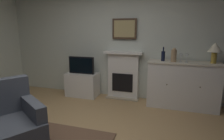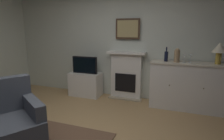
{
  "view_description": "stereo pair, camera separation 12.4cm",
  "coord_description": "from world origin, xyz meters",
  "px_view_note": "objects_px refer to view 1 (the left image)",
  "views": [
    {
      "loc": [
        1.12,
        -2.04,
        1.59
      ],
      "look_at": [
        0.31,
        0.57,
        1.0
      ],
      "focal_mm": 30.32,
      "sensor_mm": 36.0,
      "label": 1
    },
    {
      "loc": [
        1.24,
        -2.0,
        1.59
      ],
      "look_at": [
        0.31,
        0.57,
        1.0
      ],
      "focal_mm": 30.32,
      "sensor_mm": 36.0,
      "label": 2
    }
  ],
  "objects_px": {
    "sideboard_cabinet": "(182,85)",
    "armchair": "(7,123)",
    "tv_set": "(81,65)",
    "fireplace_unit": "(123,75)",
    "wine_glass_center": "(187,56)",
    "tv_cabinet": "(82,85)",
    "framed_picture": "(124,29)",
    "wine_bottle": "(163,56)",
    "wine_glass_left": "(181,56)",
    "vase_decorative": "(174,55)",
    "table_lamp": "(215,49)"
  },
  "relations": [
    {
      "from": "vase_decorative",
      "to": "tv_set",
      "type": "relative_size",
      "value": 0.45
    },
    {
      "from": "wine_glass_left",
      "to": "tv_set",
      "type": "height_order",
      "value": "wine_glass_left"
    },
    {
      "from": "sideboard_cabinet",
      "to": "armchair",
      "type": "height_order",
      "value": "sideboard_cabinet"
    },
    {
      "from": "fireplace_unit",
      "to": "sideboard_cabinet",
      "type": "height_order",
      "value": "fireplace_unit"
    },
    {
      "from": "sideboard_cabinet",
      "to": "vase_decorative",
      "type": "bearing_deg",
      "value": -166.37
    },
    {
      "from": "framed_picture",
      "to": "wine_glass_left",
      "type": "relative_size",
      "value": 3.33
    },
    {
      "from": "wine_glass_left",
      "to": "vase_decorative",
      "type": "bearing_deg",
      "value": -175.03
    },
    {
      "from": "framed_picture",
      "to": "wine_bottle",
      "type": "relative_size",
      "value": 1.9
    },
    {
      "from": "table_lamp",
      "to": "wine_glass_center",
      "type": "xyz_separation_m",
      "value": [
        -0.48,
        -0.03,
        -0.16
      ]
    },
    {
      "from": "tv_set",
      "to": "armchair",
      "type": "xyz_separation_m",
      "value": [
        -0.02,
        -2.19,
        -0.38
      ]
    },
    {
      "from": "table_lamp",
      "to": "vase_decorative",
      "type": "distance_m",
      "value": 0.74
    },
    {
      "from": "armchair",
      "to": "table_lamp",
      "type": "bearing_deg",
      "value": 38.19
    },
    {
      "from": "tv_cabinet",
      "to": "framed_picture",
      "type": "bearing_deg",
      "value": 12.01
    },
    {
      "from": "fireplace_unit",
      "to": "vase_decorative",
      "type": "xyz_separation_m",
      "value": [
        1.08,
        -0.23,
        0.54
      ]
    },
    {
      "from": "vase_decorative",
      "to": "armchair",
      "type": "distance_m",
      "value": 3.07
    },
    {
      "from": "armchair",
      "to": "tv_set",
      "type": "bearing_deg",
      "value": 89.57
    },
    {
      "from": "framed_picture",
      "to": "wine_glass_left",
      "type": "xyz_separation_m",
      "value": [
        1.22,
        -0.26,
        -0.53
      ]
    },
    {
      "from": "tv_cabinet",
      "to": "tv_set",
      "type": "distance_m",
      "value": 0.48
    },
    {
      "from": "sideboard_cabinet",
      "to": "vase_decorative",
      "type": "height_order",
      "value": "vase_decorative"
    },
    {
      "from": "wine_bottle",
      "to": "vase_decorative",
      "type": "relative_size",
      "value": 1.03
    },
    {
      "from": "sideboard_cabinet",
      "to": "armchair",
      "type": "distance_m",
      "value": 3.17
    },
    {
      "from": "armchair",
      "to": "fireplace_unit",
      "type": "bearing_deg",
      "value": 67.39
    },
    {
      "from": "table_lamp",
      "to": "tv_set",
      "type": "relative_size",
      "value": 0.65
    },
    {
      "from": "tv_set",
      "to": "sideboard_cabinet",
      "type": "bearing_deg",
      "value": 0.21
    },
    {
      "from": "wine_glass_left",
      "to": "tv_set",
      "type": "distance_m",
      "value": 2.22
    },
    {
      "from": "wine_glass_center",
      "to": "tv_cabinet",
      "type": "relative_size",
      "value": 0.22
    },
    {
      "from": "wine_glass_center",
      "to": "wine_glass_left",
      "type": "bearing_deg",
      "value": -174.55
    },
    {
      "from": "wine_glass_left",
      "to": "armchair",
      "type": "distance_m",
      "value": 3.17
    },
    {
      "from": "framed_picture",
      "to": "tv_cabinet",
      "type": "bearing_deg",
      "value": -167.99
    },
    {
      "from": "sideboard_cabinet",
      "to": "wine_glass_left",
      "type": "relative_size",
      "value": 8.51
    },
    {
      "from": "framed_picture",
      "to": "tv_set",
      "type": "relative_size",
      "value": 0.89
    },
    {
      "from": "sideboard_cabinet",
      "to": "fireplace_unit",
      "type": "bearing_deg",
      "value": 172.16
    },
    {
      "from": "sideboard_cabinet",
      "to": "tv_cabinet",
      "type": "xyz_separation_m",
      "value": [
        -2.26,
        0.02,
        -0.2
      ]
    },
    {
      "from": "wine_glass_center",
      "to": "tv_set",
      "type": "xyz_separation_m",
      "value": [
        -2.3,
        0.02,
        -0.31
      ]
    },
    {
      "from": "fireplace_unit",
      "to": "wine_bottle",
      "type": "xyz_separation_m",
      "value": [
        0.87,
        -0.17,
        0.51
      ]
    },
    {
      "from": "sideboard_cabinet",
      "to": "wine_glass_center",
      "type": "height_order",
      "value": "wine_glass_center"
    },
    {
      "from": "sideboard_cabinet",
      "to": "tv_cabinet",
      "type": "bearing_deg",
      "value": 179.62
    },
    {
      "from": "table_lamp",
      "to": "wine_glass_center",
      "type": "relative_size",
      "value": 2.42
    },
    {
      "from": "vase_decorative",
      "to": "fireplace_unit",
      "type": "bearing_deg",
      "value": 168.13
    },
    {
      "from": "fireplace_unit",
      "to": "tv_set",
      "type": "relative_size",
      "value": 1.77
    },
    {
      "from": "vase_decorative",
      "to": "tv_cabinet",
      "type": "height_order",
      "value": "vase_decorative"
    },
    {
      "from": "wine_bottle",
      "to": "wine_glass_center",
      "type": "distance_m",
      "value": 0.45
    },
    {
      "from": "wine_bottle",
      "to": "wine_glass_left",
      "type": "bearing_deg",
      "value": -7.16
    },
    {
      "from": "wine_bottle",
      "to": "tv_set",
      "type": "height_order",
      "value": "wine_bottle"
    },
    {
      "from": "framed_picture",
      "to": "wine_glass_center",
      "type": "relative_size",
      "value": 3.33
    },
    {
      "from": "vase_decorative",
      "to": "table_lamp",
      "type": "bearing_deg",
      "value": 3.93
    },
    {
      "from": "wine_glass_center",
      "to": "tv_set",
      "type": "distance_m",
      "value": 2.32
    },
    {
      "from": "tv_set",
      "to": "armchair",
      "type": "height_order",
      "value": "tv_set"
    },
    {
      "from": "wine_glass_left",
      "to": "tv_cabinet",
      "type": "xyz_separation_m",
      "value": [
        -2.19,
        0.05,
        -0.79
      ]
    },
    {
      "from": "tv_set",
      "to": "tv_cabinet",
      "type": "bearing_deg",
      "value": 90.0
    }
  ]
}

